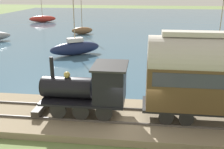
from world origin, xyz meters
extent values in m
plane|color=#607542|center=(0.00, 0.00, 0.00)|extent=(200.00, 200.00, 0.00)
cube|color=#38566B|center=(43.06, 0.00, 0.00)|extent=(80.00, 80.00, 0.01)
cube|color=#84755B|center=(0.33, 0.00, 0.19)|extent=(4.85, 56.00, 0.38)
cube|color=#4C4742|center=(-0.54, 0.00, 0.44)|extent=(0.07, 54.88, 0.12)
cube|color=#4C4742|center=(1.20, 0.00, 0.44)|extent=(0.07, 54.88, 0.12)
cylinder|color=black|center=(-0.54, 1.67, 0.95)|extent=(0.12, 0.91, 0.91)
cylinder|color=black|center=(1.20, 1.67, 0.95)|extent=(0.12, 0.91, 0.91)
cylinder|color=black|center=(-0.54, 2.93, 0.95)|extent=(0.12, 0.91, 0.91)
cylinder|color=black|center=(1.20, 2.93, 0.95)|extent=(0.12, 0.91, 0.91)
cylinder|color=black|center=(-0.54, 4.18, 0.95)|extent=(0.12, 0.91, 0.91)
cylinder|color=black|center=(1.20, 4.18, 0.95)|extent=(0.12, 0.91, 0.91)
cube|color=black|center=(0.33, 2.93, 1.33)|extent=(2.24, 4.57, 0.12)
cylinder|color=black|center=(0.33, 3.84, 1.98)|extent=(1.18, 2.74, 1.18)
cylinder|color=black|center=(0.33, 5.25, 1.98)|extent=(1.12, 0.08, 1.12)
cylinder|color=black|center=(0.33, 4.66, 3.13)|extent=(0.21, 0.21, 1.12)
sphere|color=tan|center=(0.33, 3.84, 2.71)|extent=(0.36, 0.36, 0.36)
cube|color=black|center=(0.33, 1.44, 2.33)|extent=(2.14, 1.60, 1.88)
cube|color=#282828|center=(0.33, 1.44, 3.32)|extent=(2.34, 1.84, 0.10)
cube|color=#2D2823|center=(0.33, 5.46, 0.68)|extent=(2.04, 0.44, 0.32)
cylinder|color=black|center=(-0.54, -2.59, 0.88)|extent=(0.12, 0.76, 0.76)
cylinder|color=black|center=(1.20, -2.59, 0.88)|extent=(0.12, 0.76, 0.76)
cylinder|color=black|center=(-0.54, -1.57, 0.88)|extent=(0.12, 0.76, 0.76)
cylinder|color=black|center=(1.20, -1.57, 0.88)|extent=(0.12, 0.76, 0.76)
cube|color=black|center=(0.33, -4.43, 1.19)|extent=(1.92, 8.18, 0.16)
cube|color=#4C381E|center=(0.33, -4.43, 2.56)|extent=(2.14, 7.85, 2.59)
ellipsoid|color=#192347|center=(15.19, 7.30, 0.74)|extent=(4.33, 5.51, 1.47)
cylinder|color=#9E8460|center=(15.19, 7.30, 5.46)|extent=(0.10, 0.10, 7.95)
cube|color=silver|center=(15.19, 7.30, 1.71)|extent=(1.63, 1.87, 0.45)
ellipsoid|color=brown|center=(28.79, 9.69, 0.58)|extent=(2.42, 3.62, 1.14)
cylinder|color=#9E8460|center=(28.79, 9.69, 4.94)|extent=(0.10, 0.10, 7.57)
ellipsoid|color=#1E707A|center=(18.05, -8.80, 0.49)|extent=(2.92, 4.48, 0.96)
cylinder|color=#9E8460|center=(18.05, -8.80, 4.48)|extent=(0.10, 0.10, 7.03)
ellipsoid|color=#B72D23|center=(43.01, 21.83, 0.68)|extent=(3.34, 5.70, 1.34)
cylinder|color=#9E8460|center=(43.01, 21.83, 3.97)|extent=(0.10, 0.10, 5.23)
ellipsoid|color=silver|center=(11.04, -5.33, 0.29)|extent=(2.64, 2.12, 0.56)
ellipsoid|color=silver|center=(5.50, 2.39, 0.24)|extent=(2.02, 2.01, 0.47)
camera|label=1|loc=(-12.86, -0.26, 7.27)|focal=42.00mm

